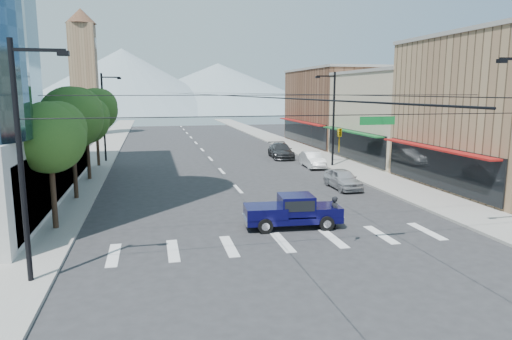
% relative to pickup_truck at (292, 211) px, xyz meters
% --- Properties ---
extents(ground, '(160.00, 160.00, 0.00)m').
position_rel_pickup_truck_xyz_m(ground, '(-1.00, -3.80, -0.92)').
color(ground, '#28282B').
rests_on(ground, ground).
extents(sidewalk_left, '(4.00, 120.00, 0.15)m').
position_rel_pickup_truck_xyz_m(sidewalk_left, '(-13.00, 36.20, -0.84)').
color(sidewalk_left, gray).
rests_on(sidewalk_left, ground).
extents(sidewalk_right, '(4.00, 120.00, 0.15)m').
position_rel_pickup_truck_xyz_m(sidewalk_right, '(11.00, 36.20, -0.84)').
color(sidewalk_right, gray).
rests_on(sidewalk_right, ground).
extents(shop_mid, '(12.00, 14.00, 9.00)m').
position_rel_pickup_truck_xyz_m(shop_mid, '(19.00, 20.20, 3.58)').
color(shop_mid, tan).
rests_on(shop_mid, ground).
extents(shop_far, '(12.00, 18.00, 10.00)m').
position_rel_pickup_truck_xyz_m(shop_far, '(19.00, 36.20, 4.08)').
color(shop_far, brown).
rests_on(shop_far, ground).
extents(clock_tower, '(4.80, 4.80, 20.40)m').
position_rel_pickup_truck_xyz_m(clock_tower, '(-17.50, 58.20, 9.73)').
color(clock_tower, '#8C6B4C').
rests_on(clock_tower, ground).
extents(mountain_left, '(80.00, 80.00, 22.00)m').
position_rel_pickup_truck_xyz_m(mountain_left, '(-16.00, 146.20, 10.08)').
color(mountain_left, gray).
rests_on(mountain_left, ground).
extents(mountain_right, '(90.00, 90.00, 18.00)m').
position_rel_pickup_truck_xyz_m(mountain_right, '(19.00, 156.20, 8.08)').
color(mountain_right, gray).
rests_on(mountain_right, ground).
extents(tree_near, '(3.65, 3.64, 6.71)m').
position_rel_pickup_truck_xyz_m(tree_near, '(-12.07, 2.30, 4.07)').
color(tree_near, black).
rests_on(tree_near, ground).
extents(tree_midnear, '(4.09, 4.09, 7.52)m').
position_rel_pickup_truck_xyz_m(tree_midnear, '(-12.07, 9.30, 4.68)').
color(tree_midnear, black).
rests_on(tree_midnear, ground).
extents(tree_midfar, '(3.65, 3.64, 6.71)m').
position_rel_pickup_truck_xyz_m(tree_midfar, '(-12.07, 16.30, 4.07)').
color(tree_midfar, black).
rests_on(tree_midfar, ground).
extents(tree_far, '(4.09, 4.09, 7.52)m').
position_rel_pickup_truck_xyz_m(tree_far, '(-12.07, 23.30, 4.68)').
color(tree_far, black).
rests_on(tree_far, ground).
extents(signal_rig, '(21.80, 0.20, 9.00)m').
position_rel_pickup_truck_xyz_m(signal_rig, '(-0.81, -4.80, 3.73)').
color(signal_rig, black).
rests_on(signal_rig, ground).
extents(lamp_pole_nw, '(2.00, 0.25, 9.00)m').
position_rel_pickup_truck_xyz_m(lamp_pole_nw, '(-11.67, 26.20, 4.02)').
color(lamp_pole_nw, black).
rests_on(lamp_pole_nw, ground).
extents(lamp_pole_ne, '(2.00, 0.25, 9.00)m').
position_rel_pickup_truck_xyz_m(lamp_pole_ne, '(9.66, 18.20, 4.02)').
color(lamp_pole_ne, black).
rests_on(lamp_pole_ne, ground).
extents(pickup_truck, '(5.33, 2.35, 1.76)m').
position_rel_pickup_truck_xyz_m(pickup_truck, '(0.00, 0.00, 0.00)').
color(pickup_truck, '#080738').
rests_on(pickup_truck, ground).
extents(pedestrian, '(0.54, 0.71, 1.74)m').
position_rel_pickup_truck_xyz_m(pedestrian, '(2.14, -0.71, -0.04)').
color(pedestrian, black).
rests_on(pedestrian, ground).
extents(parked_car_near, '(1.75, 4.34, 1.48)m').
position_rel_pickup_truck_xyz_m(parked_car_near, '(6.66, 8.59, -0.18)').
color(parked_car_near, '#AEAEB3').
rests_on(parked_car_near, ground).
extents(parked_car_mid, '(1.85, 4.59, 1.48)m').
position_rel_pickup_truck_xyz_m(parked_car_mid, '(7.82, 18.33, -0.18)').
color(parked_car_mid, white).
rests_on(parked_car_mid, ground).
extents(parked_car_far, '(2.67, 5.65, 1.59)m').
position_rel_pickup_truck_xyz_m(parked_car_far, '(6.60, 25.06, -0.12)').
color(parked_car_far, '#313133').
rests_on(parked_car_far, ground).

